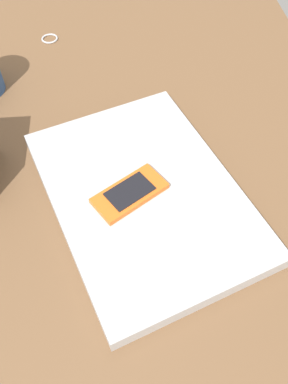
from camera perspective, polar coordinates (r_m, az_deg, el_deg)
desk_surface at (r=61.99cm, az=-4.13°, el=0.90°), size 120.00×80.00×3.00cm
laptop_closed at (r=57.37cm, az=0.00°, el=-0.46°), size 40.74×34.29×2.45cm
cell_phone_on_laptop at (r=55.55cm, az=-2.02°, el=-0.15°), size 9.48×11.17×0.96cm
key_ring at (r=89.62cm, az=-13.06°, el=20.17°), size 3.30×3.30×0.36cm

